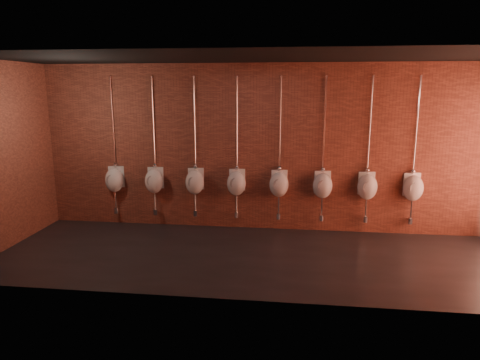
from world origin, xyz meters
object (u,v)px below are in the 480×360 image
object	(u,v)px
urinal_2	(195,181)
urinal_3	(236,183)
urinal_5	(323,185)
urinal_1	(154,180)
urinal_4	(279,184)
urinal_7	(413,187)
urinal_6	(367,186)
urinal_0	(115,179)

from	to	relation	value
urinal_2	urinal_3	distance (m)	0.82
urinal_2	urinal_5	distance (m)	2.47
urinal_1	urinal_4	bearing A→B (deg)	0.00
urinal_2	urinal_7	distance (m)	4.12
urinal_6	urinal_0	bearing A→B (deg)	180.00
urinal_5	urinal_6	bearing A→B (deg)	0.00
urinal_0	urinal_7	size ratio (longest dim) A/B	1.00
urinal_3	urinal_6	bearing A→B (deg)	0.00
urinal_2	urinal_5	bearing A→B (deg)	0.00
urinal_1	urinal_7	distance (m)	4.94
urinal_1	urinal_3	size ratio (longest dim) A/B	1.00
urinal_1	urinal_6	xyz separation A→B (m)	(4.12, 0.00, 0.00)
urinal_4	urinal_7	xyz separation A→B (m)	(2.47, 0.00, 0.00)
urinal_3	urinal_6	distance (m)	2.47
urinal_4	urinal_6	bearing A→B (deg)	0.00
urinal_4	urinal_6	xyz separation A→B (m)	(1.65, 0.00, 0.00)
urinal_3	urinal_5	size ratio (longest dim) A/B	1.00
urinal_5	urinal_6	size ratio (longest dim) A/B	1.00
urinal_1	urinal_5	size ratio (longest dim) A/B	1.00
urinal_7	urinal_0	bearing A→B (deg)	180.00
urinal_2	urinal_7	xyz separation A→B (m)	(4.12, 0.00, 0.00)
urinal_0	urinal_7	distance (m)	5.76
urinal_5	urinal_6	world-z (taller)	same
urinal_1	urinal_4	size ratio (longest dim) A/B	1.00
urinal_1	urinal_7	xyz separation A→B (m)	(4.94, 0.00, 0.00)
urinal_5	urinal_7	distance (m)	1.65
urinal_5	urinal_6	distance (m)	0.82
urinal_4	urinal_5	distance (m)	0.82
urinal_4	urinal_6	distance (m)	1.65
urinal_4	urinal_0	bearing A→B (deg)	180.00
urinal_2	urinal_4	world-z (taller)	same
urinal_2	urinal_3	xyz separation A→B (m)	(0.82, 0.00, 0.00)
urinal_4	urinal_7	world-z (taller)	same
urinal_2	urinal_6	distance (m)	3.29
urinal_5	urinal_7	size ratio (longest dim) A/B	1.00
urinal_3	urinal_4	distance (m)	0.82
urinal_0	urinal_7	bearing A→B (deg)	0.00
urinal_0	urinal_4	bearing A→B (deg)	0.00
urinal_3	urinal_7	world-z (taller)	same
urinal_6	urinal_4	bearing A→B (deg)	180.00
urinal_7	urinal_6	bearing A→B (deg)	180.00
urinal_4	urinal_5	xyz separation A→B (m)	(0.82, 0.00, 0.00)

